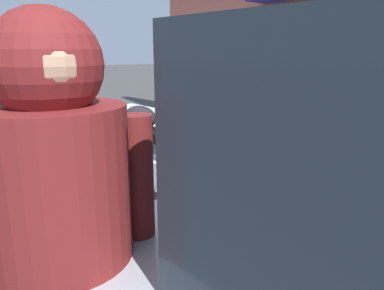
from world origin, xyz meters
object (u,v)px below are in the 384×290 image
touring_motorcycle (161,151)px  sandwich_board_sign (199,120)px  pedestrian_walking (64,254)px  parked_bicycle (103,144)px

touring_motorcycle → sandwich_board_sign: size_ratio=2.13×
touring_motorcycle → sandwich_board_sign: 1.86m
pedestrian_walking → sandwich_board_sign: (-3.37, 3.52, -0.51)m
touring_motorcycle → parked_bicycle: (-1.56, 0.08, -0.23)m
touring_motorcycle → parked_bicycle: size_ratio=1.23×
parked_bicycle → sandwich_board_sign: sandwich_board_sign is taller
touring_motorcycle → pedestrian_walking: 3.10m
pedestrian_walking → sandwich_board_sign: pedestrian_walking is taller
touring_motorcycle → parked_bicycle: 1.58m
parked_bicycle → pedestrian_walking: bearing=-28.3°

